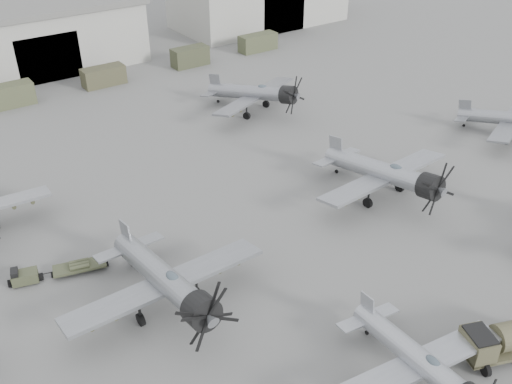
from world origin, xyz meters
TOP-DOWN VIEW (x-y plane):
  - ground at (0.00, 0.00)m, footprint 220.00×220.00m
  - hangar_center at (0.00, 61.96)m, footprint 29.00×14.80m
  - support_truck_3 at (-6.58, 50.00)m, footprint 5.16×2.20m
  - support_truck_4 at (4.90, 50.00)m, footprint 5.40×2.20m
  - support_truck_5 at (17.57, 50.00)m, footprint 5.13×2.20m
  - support_truck_6 at (29.12, 50.00)m, footprint 5.84×2.20m
  - aircraft_near_1 at (0.57, -5.47)m, footprint 11.47×10.32m
  - aircraft_mid_1 at (-7.94, 8.35)m, footprint 13.96×12.56m
  - aircraft_mid_2 at (13.98, 9.87)m, footprint 13.99×12.59m
  - aircraft_far_1 at (15.69, 31.37)m, footprint 13.25×11.97m
  - tug_trailer at (-13.56, 16.56)m, footprint 6.59×2.91m

SIDE VIEW (x-z plane):
  - ground at x=0.00m, z-range 0.00..0.00m
  - tug_trailer at x=-13.56m, z-range -0.16..1.14m
  - support_truck_4 at x=4.90m, z-range 0.00..2.37m
  - support_truck_6 at x=29.12m, z-range 0.00..2.45m
  - support_truck_5 at x=17.57m, z-range 0.00..2.58m
  - support_truck_3 at x=-6.58m, z-range 0.00..2.63m
  - aircraft_near_1 at x=0.57m, z-range -0.21..4.35m
  - aircraft_far_1 at x=15.69m, z-range -0.24..5.12m
  - aircraft_mid_2 at x=13.98m, z-range -0.25..5.34m
  - aircraft_mid_1 at x=-7.94m, z-range -0.25..5.37m
  - hangar_center at x=0.00m, z-range 0.02..8.72m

